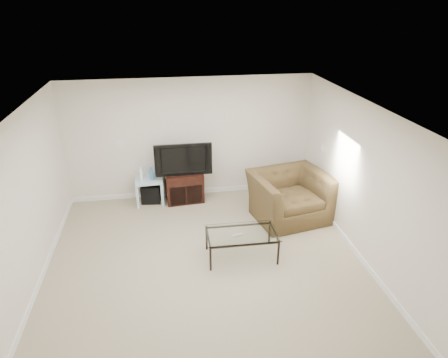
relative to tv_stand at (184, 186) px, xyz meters
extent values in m
plane|color=tan|center=(0.17, -2.24, -0.32)|extent=(5.00, 5.00, 0.00)
plane|color=white|center=(0.17, -2.24, 2.18)|extent=(5.00, 5.00, 0.00)
cube|color=silver|center=(0.17, 0.26, 0.93)|extent=(5.00, 0.02, 2.50)
cube|color=silver|center=(-2.33, -2.24, 0.93)|extent=(0.02, 5.00, 2.50)
cube|color=silver|center=(2.67, -2.24, 0.93)|extent=(0.02, 5.00, 2.50)
cube|color=white|center=(-1.23, 0.25, 0.93)|extent=(0.12, 0.02, 0.12)
cube|color=white|center=(2.66, -0.64, 0.93)|extent=(0.02, 0.09, 0.13)
cube|color=white|center=(2.66, -0.94, -0.02)|extent=(0.02, 0.08, 0.12)
cube|color=black|center=(0.00, -0.04, 0.21)|extent=(0.44, 0.32, 0.06)
imported|color=black|center=(0.00, -0.03, 0.65)|extent=(1.06, 0.21, 0.66)
cube|color=black|center=(-0.68, 0.07, -0.13)|extent=(0.42, 0.42, 0.38)
cube|color=white|center=(-0.84, 0.02, 0.33)|extent=(0.06, 0.18, 0.24)
cube|color=#337FCC|center=(-0.65, 0.02, 0.31)|extent=(0.07, 0.16, 0.21)
imported|color=brown|center=(1.94, -1.04, 0.28)|extent=(1.52, 1.14, 1.20)
cube|color=#B2B2B7|center=(0.69, -2.24, 0.15)|extent=(0.19, 0.10, 0.02)
camera|label=1|loc=(-0.37, -7.49, 3.60)|focal=32.00mm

